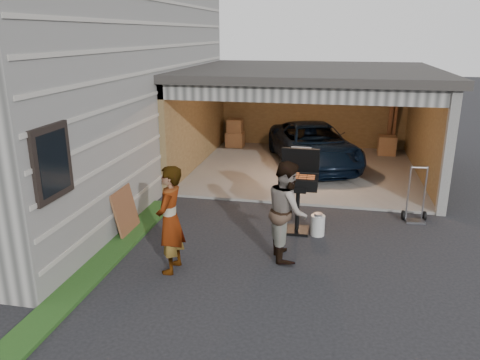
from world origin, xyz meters
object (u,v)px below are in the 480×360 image
object	(u,v)px
hand_truck	(415,211)
bbq_grill	(299,184)
minivan	(313,147)
woman	(170,220)
man	(287,210)
plywood_panel	(126,212)
propane_tank	(318,225)

from	to	relation	value
hand_truck	bbq_grill	bearing A→B (deg)	-161.54
minivan	woman	size ratio (longest dim) A/B	2.40
man	woman	bearing A→B (deg)	100.07
plywood_panel	hand_truck	world-z (taller)	hand_truck
man	plywood_panel	bearing A→B (deg)	67.20
woman	hand_truck	size ratio (longest dim) A/B	1.53
woman	man	xyz separation A→B (m)	(1.81, 0.88, -0.03)
plywood_panel	propane_tank	bearing A→B (deg)	10.05
woman	man	size ratio (longest dim) A/B	1.03
minivan	hand_truck	distance (m)	4.50
propane_tank	plywood_panel	xyz separation A→B (m)	(-3.71, -0.66, 0.25)
minivan	bbq_grill	bearing A→B (deg)	-109.00
man	propane_tank	world-z (taller)	man
man	propane_tank	distance (m)	1.34
minivan	bbq_grill	xyz separation A→B (m)	(-0.04, -4.86, 0.38)
minivan	woman	distance (m)	7.18
propane_tank	plywood_panel	distance (m)	3.78
woman	man	world-z (taller)	woman
hand_truck	woman	bearing A→B (deg)	-149.32
woman	bbq_grill	xyz separation A→B (m)	(1.91, 2.04, 0.08)
man	hand_truck	distance (m)	3.38
bbq_grill	hand_truck	xyz separation A→B (m)	(2.39, 1.03, -0.75)
propane_tank	hand_truck	xyz separation A→B (m)	(1.98, 1.15, 0.02)
woman	minivan	bearing A→B (deg)	165.15
woman	propane_tank	distance (m)	3.09
plywood_panel	hand_truck	bearing A→B (deg)	17.66
woman	hand_truck	world-z (taller)	woman
woman	hand_truck	xyz separation A→B (m)	(4.29, 3.08, -0.68)
minivan	propane_tank	bearing A→B (deg)	-104.27
plywood_panel	woman	bearing A→B (deg)	-42.24
woman	bbq_grill	distance (m)	2.79
man	bbq_grill	distance (m)	1.17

